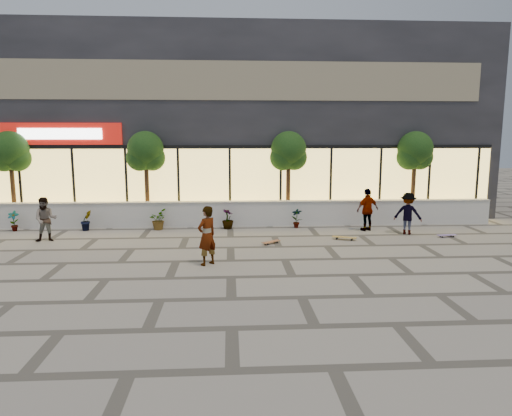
{
  "coord_description": "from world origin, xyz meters",
  "views": [
    {
      "loc": [
        -0.02,
        -11.67,
        3.7
      ],
      "look_at": [
        0.87,
        3.51,
        1.3
      ],
      "focal_mm": 32.0,
      "sensor_mm": 36.0,
      "label": 1
    }
  ],
  "objects": [
    {
      "name": "shrub_b",
      "position": [
        -5.7,
        6.45,
        0.41
      ],
      "size": [
        0.57,
        0.57,
        0.81
      ],
      "primitive_type": "imported",
      "rotation": [
        0.0,
        0.0,
        0.82
      ],
      "color": "black",
      "rests_on": "ground"
    },
    {
      "name": "shrub_e",
      "position": [
        2.7,
        6.45,
        0.41
      ],
      "size": [
        0.46,
        0.35,
        0.81
      ],
      "primitive_type": "imported",
      "rotation": [
        0.0,
        0.0,
        3.28
      ],
      "color": "black",
      "rests_on": "ground"
    },
    {
      "name": "tree_midwest",
      "position": [
        -3.5,
        7.7,
        2.99
      ],
      "size": [
        1.6,
        1.5,
        3.92
      ],
      "color": "#452B18",
      "rests_on": "ground"
    },
    {
      "name": "shrub_d",
      "position": [
        -0.1,
        6.45,
        0.41
      ],
      "size": [
        0.64,
        0.64,
        0.81
      ],
      "primitive_type": "imported",
      "rotation": [
        0.0,
        0.0,
        2.46
      ],
      "color": "black",
      "rests_on": "ground"
    },
    {
      "name": "tree_east",
      "position": [
        8.0,
        7.7,
        2.99
      ],
      "size": [
        1.6,
        1.5,
        3.92
      ],
      "color": "#452B18",
      "rests_on": "ground"
    },
    {
      "name": "skater_right_far",
      "position": [
        6.75,
        5.04,
        0.79
      ],
      "size": [
        1.18,
        1.0,
        1.59
      ],
      "primitive_type": "imported",
      "rotation": [
        0.0,
        0.0,
        2.66
      ],
      "color": "maroon",
      "rests_on": "ground"
    },
    {
      "name": "skateboard_center",
      "position": [
        1.41,
        3.71,
        0.07
      ],
      "size": [
        0.7,
        0.62,
        0.09
      ],
      "rotation": [
        0.0,
        0.0,
        0.67
      ],
      "color": "brown",
      "rests_on": "ground"
    },
    {
      "name": "planter_wall",
      "position": [
        0.0,
        7.0,
        0.52
      ],
      "size": [
        22.0,
        0.42,
        1.04
      ],
      "color": "silver",
      "rests_on": "ground"
    },
    {
      "name": "ground",
      "position": [
        0.0,
        0.0,
        0.0
      ],
      "size": [
        80.0,
        80.0,
        0.0
      ],
      "primitive_type": "plane",
      "color": "gray",
      "rests_on": "ground"
    },
    {
      "name": "shrub_a",
      "position": [
        -8.5,
        6.45,
        0.41
      ],
      "size": [
        0.43,
        0.29,
        0.81
      ],
      "primitive_type": "imported",
      "color": "black",
      "rests_on": "ground"
    },
    {
      "name": "skater_right_near",
      "position": [
        5.4,
        5.74,
        0.84
      ],
      "size": [
        1.07,
        0.73,
        1.68
      ],
      "primitive_type": "imported",
      "rotation": [
        0.0,
        0.0,
        3.5
      ],
      "color": "white",
      "rests_on": "ground"
    },
    {
      "name": "skateboard_right_near",
      "position": [
        4.1,
        4.19,
        0.09
      ],
      "size": [
        0.88,
        0.55,
        0.1
      ],
      "rotation": [
        0.0,
        0.0,
        -0.41
      ],
      "color": "olive",
      "rests_on": "ground"
    },
    {
      "name": "tree_mideast",
      "position": [
        2.5,
        7.7,
        2.99
      ],
      "size": [
        1.6,
        1.5,
        3.92
      ],
      "color": "#452B18",
      "rests_on": "ground"
    },
    {
      "name": "skateboard_right_far",
      "position": [
        8.02,
        4.41,
        0.07
      ],
      "size": [
        0.76,
        0.29,
        0.09
      ],
      "rotation": [
        0.0,
        0.0,
        0.14
      ],
      "color": "#6B57A0",
      "rests_on": "ground"
    },
    {
      "name": "skater_left",
      "position": [
        -6.51,
        4.56,
        0.79
      ],
      "size": [
        0.87,
        0.73,
        1.58
      ],
      "primitive_type": "imported",
      "rotation": [
        0.0,
        0.0,
        0.19
      ],
      "color": "#8C805A",
      "rests_on": "ground"
    },
    {
      "name": "tree_west",
      "position": [
        -9.0,
        7.7,
        2.99
      ],
      "size": [
        1.6,
        1.5,
        3.92
      ],
      "color": "#452B18",
      "rests_on": "ground"
    },
    {
      "name": "retail_building",
      "position": [
        -0.0,
        12.49,
        4.25
      ],
      "size": [
        24.0,
        9.17,
        8.5
      ],
      "color": "black",
      "rests_on": "ground"
    },
    {
      "name": "skater_center",
      "position": [
        -0.68,
        1.23,
        0.86
      ],
      "size": [
        0.74,
        0.73,
        1.73
      ],
      "primitive_type": "imported",
      "rotation": [
        0.0,
        0.0,
        3.89
      ],
      "color": "white",
      "rests_on": "ground"
    },
    {
      "name": "shrub_c",
      "position": [
        -2.9,
        6.45,
        0.41
      ],
      "size": [
        0.68,
        0.77,
        0.81
      ],
      "primitive_type": "imported",
      "rotation": [
        0.0,
        0.0,
        1.64
      ],
      "color": "black",
      "rests_on": "ground"
    }
  ]
}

